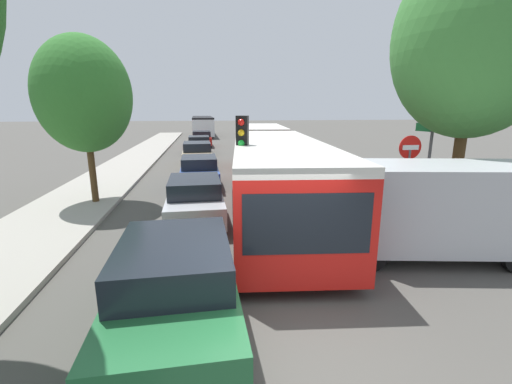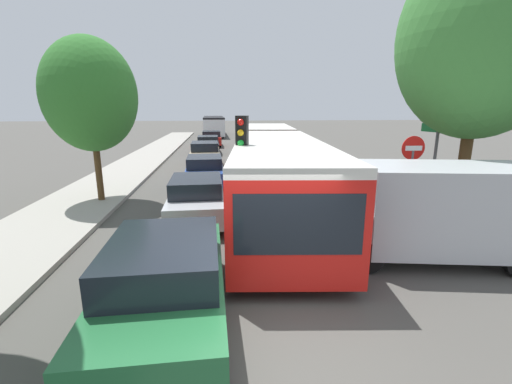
# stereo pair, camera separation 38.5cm
# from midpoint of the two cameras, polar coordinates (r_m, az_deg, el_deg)

# --- Properties ---
(ground_plane) EXTENTS (200.00, 200.00, 0.00)m
(ground_plane) POSITION_cam_midpoint_polar(r_m,az_deg,el_deg) (5.83, 5.77, -24.36)
(ground_plane) COLOR #4F4C47
(kerb_strip_left) EXTENTS (3.20, 52.37, 0.14)m
(kerb_strip_left) POSITION_cam_midpoint_polar(r_m,az_deg,el_deg) (26.43, -17.42, 5.49)
(kerb_strip_left) COLOR #9E998E
(kerb_strip_left) RESTS_ON ground
(articulated_bus) EXTENTS (4.29, 17.72, 2.61)m
(articulated_bus) POSITION_cam_midpoint_polar(r_m,az_deg,el_deg) (14.58, 3.43, 5.52)
(articulated_bus) COLOR red
(articulated_bus) RESTS_ON ground
(city_bus_rear) EXTENTS (2.87, 11.66, 2.50)m
(city_bus_rear) POSITION_cam_midpoint_polar(r_m,az_deg,el_deg) (46.90, -6.84, 11.06)
(city_bus_rear) COLOR silver
(city_bus_rear) RESTS_ON ground
(queued_car_green) EXTENTS (1.99, 4.48, 1.54)m
(queued_car_green) POSITION_cam_midpoint_polar(r_m,az_deg,el_deg) (6.05, -12.94, -14.32)
(queued_car_green) COLOR #236638
(queued_car_green) RESTS_ON ground
(queued_car_silver) EXTENTS (1.84, 4.13, 1.42)m
(queued_car_silver) POSITION_cam_midpoint_polar(r_m,az_deg,el_deg) (11.37, -8.88, -1.03)
(queued_car_silver) COLOR #B7BABF
(queued_car_silver) RESTS_ON ground
(queued_car_blue) EXTENTS (1.82, 4.09, 1.41)m
(queued_car_blue) POSITION_cam_midpoint_polar(r_m,az_deg,el_deg) (16.42, -7.86, 3.55)
(queued_car_blue) COLOR #284799
(queued_car_blue) RESTS_ON ground
(queued_car_tan) EXTENTS (1.93, 4.34, 1.49)m
(queued_car_tan) POSITION_cam_midpoint_polar(r_m,az_deg,el_deg) (22.47, -7.99, 6.39)
(queued_car_tan) COLOR tan
(queued_car_tan) RESTS_ON ground
(queued_car_black) EXTENTS (1.84, 4.14, 1.42)m
(queued_car_black) POSITION_cam_midpoint_polar(r_m,az_deg,el_deg) (28.31, -7.60, 7.84)
(queued_car_black) COLOR black
(queued_car_black) RESTS_ON ground
(queued_car_red) EXTENTS (1.91, 4.30, 1.48)m
(queued_car_red) POSITION_cam_midpoint_polar(r_m,az_deg,el_deg) (33.71, -7.10, 8.84)
(queued_car_red) COLOR #B21E19
(queued_car_red) RESTS_ON ground
(white_van) EXTENTS (5.25, 2.74, 2.31)m
(white_van) POSITION_cam_midpoint_polar(r_m,az_deg,el_deg) (9.33, 29.42, -2.65)
(white_van) COLOR #B7BABF
(white_van) RESTS_ON ground
(traffic_light) EXTENTS (0.38, 0.40, 3.40)m
(traffic_light) POSITION_cam_midpoint_polar(r_m,az_deg,el_deg) (9.56, -1.18, 7.20)
(traffic_light) COLOR #56595E
(traffic_light) RESTS_ON ground
(no_entry_sign) EXTENTS (0.70, 0.08, 2.82)m
(no_entry_sign) POSITION_cam_midpoint_polar(r_m,az_deg,el_deg) (11.16, 25.34, 3.60)
(no_entry_sign) COLOR #56595E
(no_entry_sign) RESTS_ON ground
(direction_sign_post) EXTENTS (0.37, 1.38, 3.60)m
(direction_sign_post) POSITION_cam_midpoint_polar(r_m,az_deg,el_deg) (12.98, 28.69, 7.51)
(direction_sign_post) COLOR #56595E
(direction_sign_post) RESTS_ON ground
(tree_left_mid) EXTENTS (3.30, 3.30, 6.10)m
(tree_left_mid) POSITION_cam_midpoint_polar(r_m,az_deg,el_deg) (14.20, -25.03, 13.99)
(tree_left_mid) COLOR #51381E
(tree_left_mid) RESTS_ON ground
(tree_right_near) EXTENTS (4.81, 4.81, 8.54)m
(tree_right_near) POSITION_cam_midpoint_polar(r_m,az_deg,el_deg) (13.03, 34.07, 19.71)
(tree_right_near) COLOR #51381E
(tree_right_near) RESTS_ON ground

